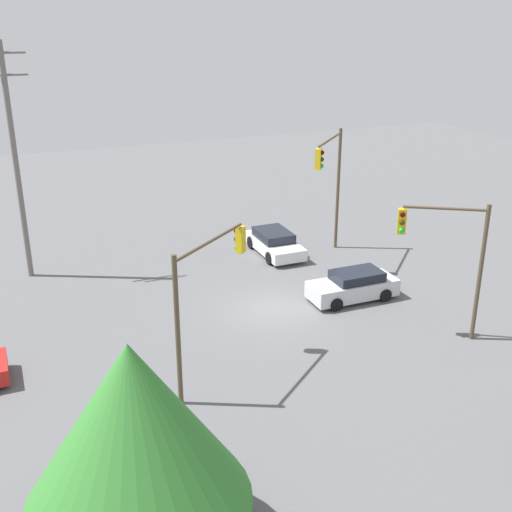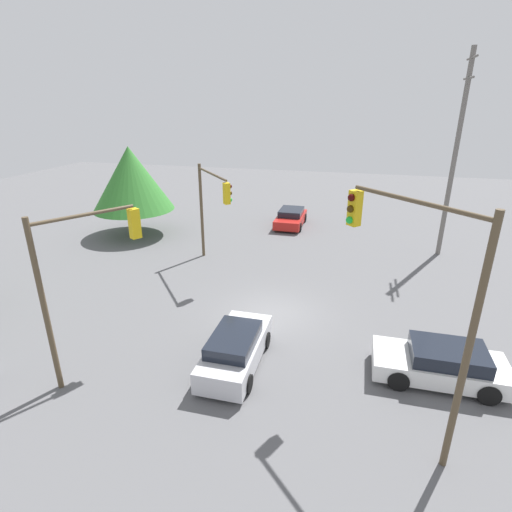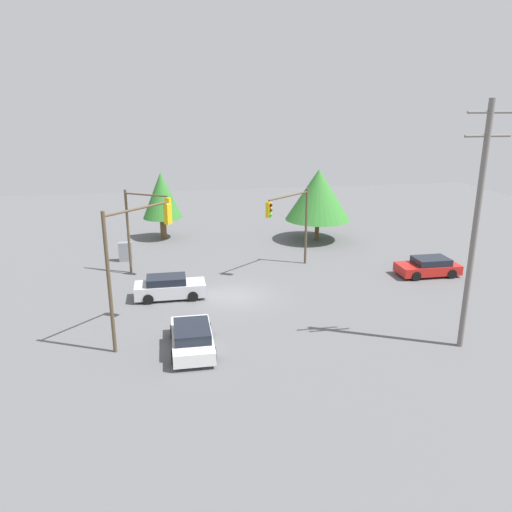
{
  "view_description": "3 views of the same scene",
  "coord_description": "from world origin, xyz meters",
  "px_view_note": "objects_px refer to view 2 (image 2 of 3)",
  "views": [
    {
      "loc": [
        -11.08,
        -24.74,
        13.22
      ],
      "look_at": [
        -0.62,
        0.5,
        2.58
      ],
      "focal_mm": 45.0,
      "sensor_mm": 36.0,
      "label": 1
    },
    {
      "loc": [
        15.72,
        3.3,
        9.06
      ],
      "look_at": [
        -0.86,
        -1.0,
        2.4
      ],
      "focal_mm": 28.0,
      "sensor_mm": 36.0,
      "label": 2
    },
    {
      "loc": [
        3.89,
        28.89,
        11.64
      ],
      "look_at": [
        -1.15,
        0.89,
        2.86
      ],
      "focal_mm": 35.0,
      "sensor_mm": 36.0,
      "label": 3
    }
  ],
  "objects_px": {
    "sedan_white": "(441,363)",
    "traffic_signal_main": "(83,265)",
    "sedan_silver": "(236,349)",
    "traffic_signal_aux": "(419,280)",
    "traffic_signal_cross": "(211,200)",
    "sedan_red": "(291,218)"
  },
  "relations": [
    {
      "from": "sedan_white",
      "to": "sedan_silver",
      "type": "bearing_deg",
      "value": 98.0
    },
    {
      "from": "sedan_white",
      "to": "traffic_signal_cross",
      "type": "relative_size",
      "value": 0.78
    },
    {
      "from": "sedan_red",
      "to": "traffic_signal_main",
      "type": "relative_size",
      "value": 0.72
    },
    {
      "from": "sedan_white",
      "to": "traffic_signal_main",
      "type": "bearing_deg",
      "value": 101.8
    },
    {
      "from": "sedan_silver",
      "to": "traffic_signal_cross",
      "type": "xyz_separation_m",
      "value": [
        -8.7,
        -4.06,
        3.27
      ]
    },
    {
      "from": "sedan_white",
      "to": "traffic_signal_main",
      "type": "height_order",
      "value": "traffic_signal_main"
    },
    {
      "from": "sedan_silver",
      "to": "traffic_signal_main",
      "type": "bearing_deg",
      "value": -162.64
    },
    {
      "from": "sedan_silver",
      "to": "sedan_white",
      "type": "xyz_separation_m",
      "value": [
        -1.0,
        7.08,
        -0.04
      ]
    },
    {
      "from": "sedan_red",
      "to": "sedan_white",
      "type": "distance_m",
      "value": 18.81
    },
    {
      "from": "sedan_silver",
      "to": "sedan_white",
      "type": "bearing_deg",
      "value": 8.0
    },
    {
      "from": "sedan_red",
      "to": "traffic_signal_main",
      "type": "xyz_separation_m",
      "value": [
        19.39,
        -3.58,
        3.45
      ]
    },
    {
      "from": "sedan_white",
      "to": "traffic_signal_aux",
      "type": "bearing_deg",
      "value": 148.91
    },
    {
      "from": "sedan_red",
      "to": "traffic_signal_cross",
      "type": "height_order",
      "value": "traffic_signal_cross"
    },
    {
      "from": "traffic_signal_aux",
      "to": "traffic_signal_main",
      "type": "bearing_deg",
      "value": 43.74
    },
    {
      "from": "sedan_silver",
      "to": "sedan_white",
      "type": "relative_size",
      "value": 0.98
    },
    {
      "from": "sedan_silver",
      "to": "traffic_signal_main",
      "type": "xyz_separation_m",
      "value": [
        1.46,
        -4.68,
        3.39
      ]
    },
    {
      "from": "sedan_silver",
      "to": "traffic_signal_cross",
      "type": "distance_m",
      "value": 10.15
    },
    {
      "from": "sedan_white",
      "to": "sedan_red",
      "type": "bearing_deg",
      "value": 25.8
    },
    {
      "from": "traffic_signal_cross",
      "to": "traffic_signal_aux",
      "type": "bearing_deg",
      "value": 3.52
    },
    {
      "from": "traffic_signal_cross",
      "to": "traffic_signal_aux",
      "type": "height_order",
      "value": "traffic_signal_aux"
    },
    {
      "from": "sedan_white",
      "to": "traffic_signal_main",
      "type": "xyz_separation_m",
      "value": [
        2.46,
        -11.76,
        3.43
      ]
    },
    {
      "from": "sedan_silver",
      "to": "traffic_signal_aux",
      "type": "height_order",
      "value": "traffic_signal_aux"
    }
  ]
}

